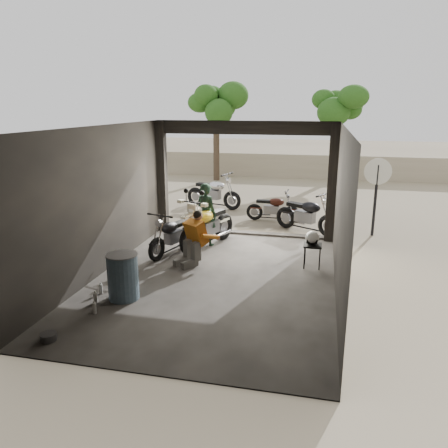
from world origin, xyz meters
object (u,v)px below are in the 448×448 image
at_px(outside_bike_a, 213,190).
at_px(rider, 206,214).
at_px(mechanic, 192,240).
at_px(main_bike, 208,222).
at_px(helmet, 312,237).
at_px(left_bike, 172,232).
at_px(outside_bike_b, 273,206).
at_px(outside_bike_c, 307,212).
at_px(stool, 313,248).
at_px(oil_drum, 123,277).
at_px(sign_post, 377,185).

relative_size(outside_bike_a, rider, 1.14).
bearing_deg(mechanic, outside_bike_a, 131.16).
relative_size(main_bike, helmet, 6.07).
height_order(left_bike, outside_bike_b, left_bike).
height_order(outside_bike_c, stool, outside_bike_c).
bearing_deg(left_bike, stool, 12.14).
distance_m(left_bike, outside_bike_b, 4.23).
xyz_separation_m(left_bike, oil_drum, (-0.02, -2.77, -0.10)).
xyz_separation_m(outside_bike_b, sign_post, (2.96, -0.96, 0.97)).
relative_size(outside_bike_c, sign_post, 0.82).
bearing_deg(mechanic, sign_post, 69.97).
bearing_deg(outside_bike_c, left_bike, 159.37).
xyz_separation_m(mechanic, stool, (2.73, 0.42, -0.13)).
bearing_deg(outside_bike_c, outside_bike_a, 83.63).
relative_size(rider, sign_post, 0.76).
distance_m(main_bike, sign_post, 4.84).
xyz_separation_m(outside_bike_b, mechanic, (-1.37, -4.36, 0.11)).
bearing_deg(outside_bike_b, rider, 155.17).
height_order(outside_bike_a, mechanic, outside_bike_a).
distance_m(outside_bike_a, rider, 4.38).
bearing_deg(oil_drum, stool, 35.99).
bearing_deg(stool, outside_bike_b, 109.00).
distance_m(left_bike, oil_drum, 2.77).
bearing_deg(oil_drum, outside_bike_c, 59.32).
distance_m(mechanic, helmet, 2.75).
height_order(left_bike, outside_bike_c, outside_bike_c).
bearing_deg(left_bike, mechanic, -27.07).
bearing_deg(rider, left_bike, 76.00).
distance_m(outside_bike_b, rider, 3.20).
distance_m(left_bike, stool, 3.45).
height_order(rider, stool, rider).
distance_m(left_bike, rider, 1.10).
relative_size(outside_bike_b, outside_bike_c, 0.82).
height_order(rider, helmet, rider).
distance_m(oil_drum, sign_post, 7.54).
bearing_deg(main_bike, oil_drum, -80.79).
distance_m(main_bike, outside_bike_a, 4.52).
relative_size(rider, helmet, 5.07).
distance_m(outside_bike_a, outside_bike_b, 2.73).
xyz_separation_m(outside_bike_c, oil_drum, (-3.20, -5.39, -0.16)).
relative_size(main_bike, stool, 3.61).
bearing_deg(rider, main_bike, 140.77).
height_order(mechanic, oil_drum, mechanic).
relative_size(mechanic, stool, 2.20).
bearing_deg(oil_drum, left_bike, 89.58).
bearing_deg(rider, helmet, -176.67).
bearing_deg(stool, rider, 158.54).
relative_size(outside_bike_c, mechanic, 1.48).
height_order(stool, sign_post, sign_post).
relative_size(outside_bike_c, helmet, 5.50).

